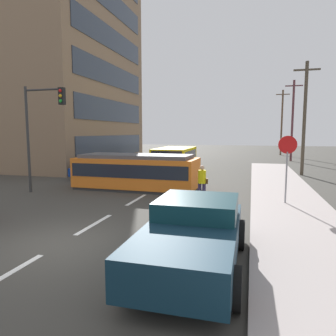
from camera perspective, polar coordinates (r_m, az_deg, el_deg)
name	(u,v)px	position (r m, az deg, el deg)	size (l,w,h in m)	color
ground_plane	(161,186)	(18.29, -1.35, -3.31)	(120.00, 120.00, 0.00)	#3D3B36
sidewalk_curb_right	(291,208)	(13.70, 21.88, -6.87)	(3.20, 36.00, 0.14)	#A29794
lane_stripe_0	(5,276)	(8.02, -28.08, -17.33)	(0.16, 2.40, 0.01)	silver
lane_stripe_1	(94,224)	(11.06, -13.52, -10.11)	(0.16, 2.40, 0.01)	silver
lane_stripe_2	(136,200)	(14.57, -5.90, -5.89)	(0.16, 2.40, 0.01)	silver
lane_stripe_3	(179,175)	(22.70, 2.00, -1.35)	(0.16, 2.40, 0.01)	silver
lane_stripe_4	(194,167)	(28.53, 4.78, 0.27)	(0.16, 2.40, 0.01)	silver
corner_building	(43,66)	(33.62, -22.24, 17.21)	(14.77, 15.45, 19.20)	#856A50
streetcar_tram	(136,171)	(17.17, -5.91, -0.59)	(6.84, 2.66, 1.95)	orange
city_bus	(175,158)	(24.25, 1.33, 1.80)	(2.63, 5.65, 1.95)	yellow
pedestrian_crossing	(202,181)	(14.07, 6.36, -2.46)	(0.46, 0.36, 1.67)	#302647
pickup_truck_parked	(194,234)	(7.33, 4.81, -12.16)	(2.30, 5.01, 1.55)	#102B3C
parked_sedan_mid	(96,168)	(22.74, -13.19, 0.07)	(2.10, 4.63, 1.19)	navy
parked_sedan_far	(132,159)	(29.03, -6.75, 1.58)	(2.02, 4.28, 1.19)	silver
stop_sign	(287,155)	(13.96, 21.30, 2.23)	(0.76, 0.07, 2.88)	gray
traffic_light_mast	(41,120)	(17.11, -22.56, 8.25)	(2.34, 0.33, 5.50)	#333333
utility_pole_mid	(305,117)	(24.72, 24.06, 8.70)	(1.80, 0.24, 8.22)	#4D4336
utility_pole_far	(292,119)	(36.54, 22.15, 8.37)	(1.80, 0.24, 8.77)	brown
utility_pole_distant	(282,122)	(45.74, 20.41, 8.11)	(1.80, 0.24, 8.95)	brown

